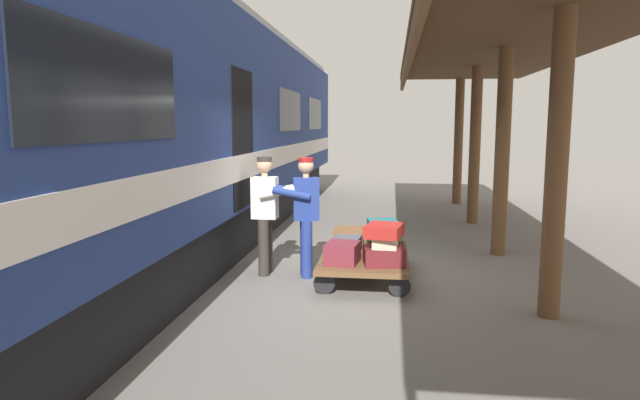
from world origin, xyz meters
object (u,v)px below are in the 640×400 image
(suitcase_burgundy_valise, at_px, (342,253))
(suitcase_slate_roller, at_px, (346,246))
(train_car, at_px, (145,131))
(suitcase_maroon_trunk, at_px, (384,256))
(suitcase_brown_leather, at_px, (349,237))
(porter_by_door, at_px, (266,211))
(suitcase_teal_softside, at_px, (383,228))
(luggage_cart, at_px, (365,258))
(suitcase_cream_canvas, at_px, (385,241))
(suitcase_black_hardshell, at_px, (385,237))
(suitcase_red_plastic, at_px, (384,230))
(porter_in_overalls, at_px, (305,212))
(suitcase_olive_duffel, at_px, (384,246))

(suitcase_burgundy_valise, distance_m, suitcase_slate_roller, 0.55)
(train_car, distance_m, suitcase_maroon_trunk, 3.98)
(suitcase_brown_leather, xyz_separation_m, suitcase_slate_roller, (0.00, 0.55, -0.02))
(suitcase_burgundy_valise, distance_m, porter_by_door, 1.38)
(suitcase_brown_leather, height_order, suitcase_slate_roller, suitcase_brown_leather)
(train_car, distance_m, suitcase_teal_softside, 3.79)
(luggage_cart, height_order, suitcase_maroon_trunk, suitcase_maroon_trunk)
(suitcase_maroon_trunk, bearing_deg, suitcase_cream_canvas, -131.35)
(suitcase_burgundy_valise, height_order, suitcase_black_hardshell, suitcase_burgundy_valise)
(suitcase_brown_leather, height_order, suitcase_burgundy_valise, suitcase_burgundy_valise)
(suitcase_black_hardshell, bearing_deg, suitcase_cream_canvas, 91.09)
(luggage_cart, xyz_separation_m, suitcase_red_plastic, (-0.27, 0.56, 0.50))
(suitcase_maroon_trunk, relative_size, porter_in_overalls, 0.30)
(porter_in_overalls, bearing_deg, suitcase_brown_leather, -137.48)
(train_car, height_order, luggage_cart, train_car)
(suitcase_olive_duffel, xyz_separation_m, suitcase_cream_canvas, (-0.02, 0.52, 0.17))
(suitcase_burgundy_valise, bearing_deg, suitcase_olive_duffel, -134.60)
(train_car, distance_m, suitcase_slate_roller, 3.43)
(suitcase_maroon_trunk, relative_size, suitcase_black_hardshell, 0.99)
(suitcase_maroon_trunk, relative_size, suitcase_burgundy_valise, 1.10)
(luggage_cart, height_order, suitcase_burgundy_valise, suitcase_burgundy_valise)
(suitcase_olive_duffel, bearing_deg, porter_by_door, -1.80)
(luggage_cart, height_order, suitcase_cream_canvas, suitcase_cream_canvas)
(suitcase_maroon_trunk, bearing_deg, suitcase_burgundy_valise, 0.00)
(suitcase_brown_leather, bearing_deg, suitcase_olive_duffel, 134.60)
(suitcase_teal_softside, bearing_deg, suitcase_burgundy_valise, 47.28)
(suitcase_cream_canvas, distance_m, porter_in_overalls, 1.30)
(porter_in_overalls, bearing_deg, suitcase_cream_canvas, 155.20)
(suitcase_maroon_trunk, distance_m, suitcase_black_hardshell, 1.10)
(suitcase_black_hardshell, bearing_deg, porter_in_overalls, 25.57)
(suitcase_black_hardshell, bearing_deg, suitcase_olive_duffel, 90.00)
(suitcase_burgundy_valise, relative_size, suitcase_teal_softside, 1.11)
(luggage_cart, bearing_deg, suitcase_red_plastic, 115.90)
(suitcase_burgundy_valise, xyz_separation_m, suitcase_olive_duffel, (-0.54, -0.55, -0.01))
(suitcase_olive_duffel, distance_m, suitcase_red_plastic, 0.65)
(suitcase_black_hardshell, height_order, suitcase_red_plastic, suitcase_red_plastic)
(suitcase_brown_leather, relative_size, suitcase_teal_softside, 1.22)
(suitcase_teal_softside, height_order, porter_by_door, porter_by_door)
(suitcase_teal_softside, relative_size, porter_by_door, 0.25)
(suitcase_burgundy_valise, relative_size, suitcase_cream_canvas, 1.04)
(suitcase_slate_roller, distance_m, suitcase_teal_softside, 0.58)
(suitcase_black_hardshell, distance_m, suitcase_red_plastic, 1.15)
(suitcase_red_plastic, bearing_deg, porter_by_door, -19.90)
(suitcase_cream_canvas, height_order, suitcase_red_plastic, suitcase_red_plastic)
(porter_by_door, bearing_deg, luggage_cart, 177.85)
(suitcase_cream_canvas, bearing_deg, suitcase_teal_softside, -85.06)
(suitcase_maroon_trunk, relative_size, suitcase_slate_roller, 0.82)
(suitcase_teal_softside, bearing_deg, suitcase_cream_canvas, 94.94)
(suitcase_brown_leather, relative_size, suitcase_burgundy_valise, 1.09)
(suitcase_brown_leather, height_order, suitcase_red_plastic, suitcase_red_plastic)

